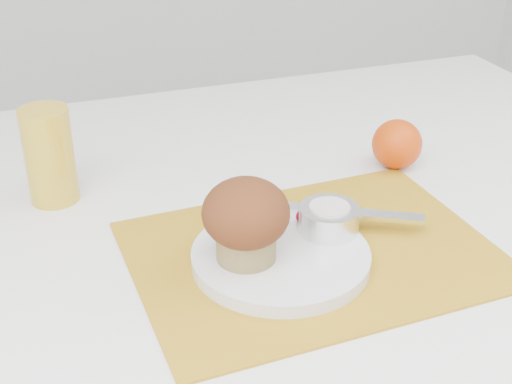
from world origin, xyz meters
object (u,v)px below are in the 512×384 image
object	(u,v)px
orange	(397,144)
juice_glass	(49,156)
muffin	(246,219)
plate	(281,257)

from	to	relation	value
orange	juice_glass	world-z (taller)	juice_glass
juice_glass	muffin	distance (m)	0.29
plate	juice_glass	size ratio (longest dim) A/B	1.58
plate	muffin	distance (m)	0.07
muffin	plate	bearing A→B (deg)	-1.32
orange	muffin	size ratio (longest dim) A/B	0.74
plate	muffin	xyz separation A→B (m)	(-0.04, 0.00, 0.06)
plate	juice_glass	world-z (taller)	juice_glass
orange	muffin	distance (m)	0.33
plate	juice_glass	bearing A→B (deg)	132.61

